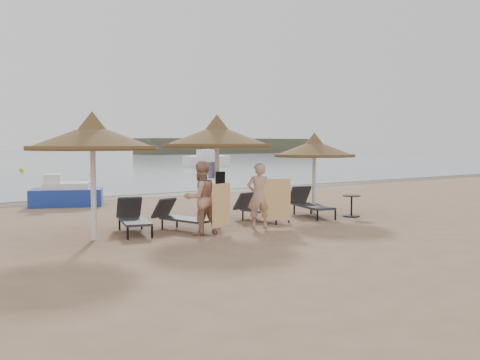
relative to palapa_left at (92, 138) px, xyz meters
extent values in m
plane|color=#9A7457|center=(2.80, -1.14, -2.27)|extent=(160.00, 160.00, 0.00)
cube|color=brown|center=(2.80, 8.26, -2.27)|extent=(200.00, 1.60, 0.01)
cube|color=brown|center=(57.80, 78.86, -0.77)|extent=(40.00, 8.00, 3.00)
cube|color=white|center=(20.80, 28.86, -1.77)|extent=(4.00, 1.60, 1.00)
cube|color=white|center=(20.80, 28.86, -1.02)|extent=(1.50, 1.00, 0.60)
cylinder|color=white|center=(0.00, 0.00, -1.23)|extent=(0.12, 0.12, 2.08)
cone|color=brown|center=(0.00, 0.00, 0.03)|extent=(2.88, 2.88, 0.55)
cone|color=brown|center=(0.00, 0.00, 0.36)|extent=(0.69, 0.69, 0.45)
cylinder|color=brown|center=(0.00, 0.00, -0.23)|extent=(2.82, 2.82, 0.10)
cylinder|color=white|center=(3.53, 0.42, -1.21)|extent=(0.12, 0.12, 2.13)
cone|color=brown|center=(3.53, 0.42, 0.08)|extent=(2.94, 2.94, 0.56)
cone|color=brown|center=(3.53, 0.42, 0.41)|extent=(0.71, 0.71, 0.46)
cylinder|color=brown|center=(3.53, 0.42, -0.19)|extent=(2.88, 2.88, 0.10)
cylinder|color=white|center=(7.07, 0.46, -1.37)|extent=(0.10, 0.10, 1.81)
cone|color=brown|center=(7.07, 0.46, -0.28)|extent=(2.49, 2.49, 0.47)
cone|color=brown|center=(7.07, 0.46, 0.01)|extent=(0.60, 0.60, 0.39)
cylinder|color=brown|center=(7.07, 0.46, -0.50)|extent=(2.44, 2.44, 0.09)
cylinder|color=black|center=(0.62, -0.41, -2.13)|extent=(0.05, 0.05, 0.27)
cylinder|color=black|center=(1.14, -0.55, -2.13)|extent=(0.05, 0.05, 0.27)
cylinder|color=black|center=(0.97, 0.90, -2.13)|extent=(0.05, 0.05, 0.27)
cylinder|color=black|center=(1.50, 0.76, -2.13)|extent=(0.05, 0.05, 0.27)
cube|color=black|center=(1.07, 0.22, -1.97)|extent=(0.96, 1.57, 0.06)
cube|color=black|center=(1.29, 1.05, -1.74)|extent=(0.69, 0.55, 0.55)
cylinder|color=black|center=(2.23, -0.83, -2.14)|extent=(0.05, 0.05, 0.25)
cylinder|color=black|center=(2.72, -0.69, -2.14)|extent=(0.05, 0.05, 0.25)
cylinder|color=black|center=(1.88, 0.40, -2.14)|extent=(0.05, 0.05, 0.25)
cylinder|color=black|center=(2.37, 0.54, -2.14)|extent=(0.05, 0.05, 0.25)
cube|color=black|center=(2.29, -0.10, -1.99)|extent=(0.92, 1.47, 0.05)
cube|color=black|center=(2.07, 0.67, -1.77)|extent=(0.65, 0.52, 0.52)
cylinder|color=black|center=(4.69, -0.65, -2.14)|extent=(0.05, 0.05, 0.25)
cylinder|color=black|center=(5.19, -0.57, -2.14)|extent=(0.05, 0.05, 0.25)
cylinder|color=black|center=(4.50, 0.60, -2.14)|extent=(0.05, 0.05, 0.25)
cylinder|color=black|center=(5.00, 0.68, -2.14)|extent=(0.05, 0.05, 0.25)
cube|color=black|center=(4.84, 0.06, -1.99)|extent=(0.75, 1.42, 0.05)
cube|color=black|center=(4.72, 0.85, -1.77)|extent=(0.61, 0.46, 0.51)
cylinder|color=black|center=(6.03, -0.79, -2.13)|extent=(0.05, 0.05, 0.28)
cylinder|color=black|center=(6.58, -0.94, -2.13)|extent=(0.05, 0.05, 0.28)
cylinder|color=black|center=(6.39, 0.58, -2.13)|extent=(0.05, 0.05, 0.28)
cylinder|color=black|center=(6.94, 0.44, -2.13)|extent=(0.05, 0.05, 0.28)
cube|color=black|center=(6.50, -0.13, -1.96)|extent=(0.99, 1.63, 0.06)
cube|color=black|center=(6.72, 0.74, -1.71)|extent=(0.72, 0.57, 0.58)
cylinder|color=black|center=(7.47, -0.71, -2.25)|extent=(0.49, 0.49, 0.03)
cylinder|color=black|center=(7.47, -0.71, -1.96)|extent=(0.05, 0.05, 0.59)
cylinder|color=black|center=(7.47, -0.71, -1.66)|extent=(0.52, 0.52, 0.03)
imported|color=tan|center=(2.30, -0.76, -1.27)|extent=(0.92, 0.60, 2.00)
imported|color=tan|center=(3.97, -0.82, -1.31)|extent=(1.03, 0.86, 1.92)
cube|color=orange|center=(2.65, -1.11, -1.57)|extent=(0.68, 0.29, 1.02)
cube|color=orange|center=(4.32, -1.07, -1.54)|extent=(0.66, 0.40, 1.05)
cube|color=white|center=(3.53, 0.60, -0.85)|extent=(0.36, 0.24, 0.43)
cube|color=black|center=(3.53, 0.26, -1.05)|extent=(0.26, 0.10, 0.36)
cube|color=#1B379B|center=(1.55, 6.86, -1.98)|extent=(2.70, 2.20, 0.59)
cube|color=white|center=(1.55, 6.86, -1.61)|extent=(1.83, 1.67, 0.27)
cube|color=white|center=(1.16, 7.03, -1.37)|extent=(0.87, 1.09, 0.37)
sphere|color=yellow|center=(5.53, 30.39, -2.11)|extent=(0.32, 0.32, 0.32)
sphere|color=yellow|center=(16.94, 21.14, -2.08)|extent=(0.37, 0.37, 0.37)
camera|label=1|loc=(-4.16, -11.47, -0.11)|focal=40.00mm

